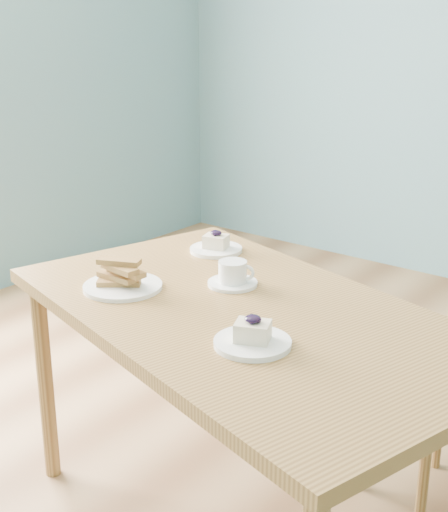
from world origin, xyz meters
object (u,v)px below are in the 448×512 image
Objects in this scene: cheesecake_plate_near at (253,338)px; biscotti_plate at (122,279)px; dining_table at (246,334)px; cheesecake_plate_far at (216,246)px; coffee_cup at (233,275)px.

biscotti_plate reaches higher than cheesecake_plate_near.
dining_table is 0.39m from biscotti_plate.
cheesecake_plate_far is 0.43m from biscotti_plate.
cheesecake_plate_near is at bearing -34.24° from dining_table.
cheesecake_plate_far is at bearing 136.03° from cheesecake_plate_near.
cheesecake_plate_near is 0.40m from coffee_cup.
cheesecake_plate_near is at bearing -43.97° from cheesecake_plate_far.
dining_table is 8.75× the size of cheesecake_plate_far.
biscotti_plate is (-0.51, 0.07, 0.01)m from cheesecake_plate_near.
cheesecake_plate_far is 1.20× the size of coffee_cup.
dining_table is 0.24m from cheesecake_plate_near.
biscotti_plate is (-0.23, -0.22, -0.00)m from coffee_cup.
cheesecake_plate_far is (-0.51, 0.49, -0.00)m from cheesecake_plate_near.
biscotti_plate is at bearing -89.47° from cheesecake_plate_far.
dining_table is 0.50m from cheesecake_plate_far.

